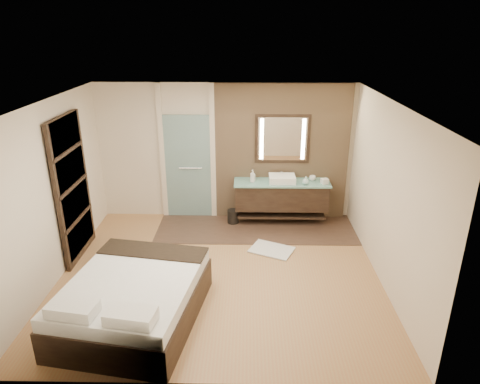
{
  "coord_description": "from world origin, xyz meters",
  "views": [
    {
      "loc": [
        0.43,
        -5.86,
        3.72
      ],
      "look_at": [
        0.31,
        0.6,
        1.16
      ],
      "focal_mm": 32.0,
      "sensor_mm": 36.0,
      "label": 1
    }
  ],
  "objects_px": {
    "mirror_unit": "(282,139)",
    "bed": "(134,299)",
    "waste_bin": "(233,217)",
    "vanity": "(281,195)"
  },
  "relations": [
    {
      "from": "mirror_unit",
      "to": "bed",
      "type": "relative_size",
      "value": 0.47
    },
    {
      "from": "mirror_unit",
      "to": "waste_bin",
      "type": "relative_size",
      "value": 3.77
    },
    {
      "from": "mirror_unit",
      "to": "bed",
      "type": "distance_m",
      "value": 4.18
    },
    {
      "from": "waste_bin",
      "to": "bed",
      "type": "bearing_deg",
      "value": -112.01
    },
    {
      "from": "mirror_unit",
      "to": "waste_bin",
      "type": "height_order",
      "value": "mirror_unit"
    },
    {
      "from": "mirror_unit",
      "to": "vanity",
      "type": "bearing_deg",
      "value": -90.0
    },
    {
      "from": "bed",
      "to": "waste_bin",
      "type": "xyz_separation_m",
      "value": [
        1.22,
        3.01,
        -0.18
      ]
    },
    {
      "from": "waste_bin",
      "to": "vanity",
      "type": "bearing_deg",
      "value": 4.1
    },
    {
      "from": "bed",
      "to": "vanity",
      "type": "bearing_deg",
      "value": 64.38
    },
    {
      "from": "mirror_unit",
      "to": "waste_bin",
      "type": "distance_m",
      "value": 1.81
    }
  ]
}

